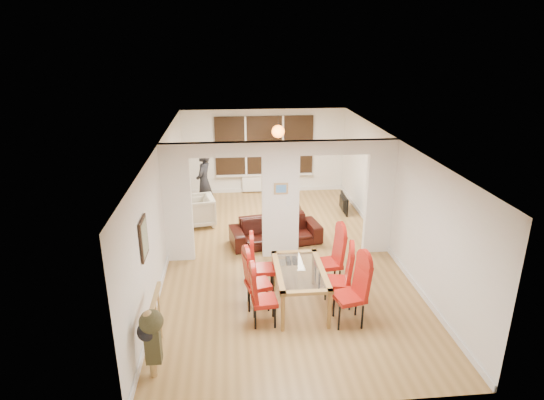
{
  "coord_description": "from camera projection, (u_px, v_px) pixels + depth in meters",
  "views": [
    {
      "loc": [
        -1.05,
        -9.18,
        4.62
      ],
      "look_at": [
        -0.13,
        0.6,
        1.1
      ],
      "focal_mm": 30.0,
      "sensor_mm": 36.0,
      "label": 1
    }
  ],
  "objects": [
    {
      "name": "dining_chair_rc",
      "position": [
        328.0,
        259.0,
        8.75
      ],
      "size": [
        0.54,
        0.54,
        1.18
      ],
      "primitive_type": null,
      "rotation": [
        0.0,
        0.0,
        0.14
      ],
      "color": "#9C1810",
      "rests_on": "floor"
    },
    {
      "name": "dining_chair_rb",
      "position": [
        338.0,
        278.0,
        8.14
      ],
      "size": [
        0.52,
        0.52,
        1.11
      ],
      "primitive_type": null,
      "rotation": [
        0.0,
        0.0,
        -0.19
      ],
      "color": "#9C1810",
      "rests_on": "floor"
    },
    {
      "name": "dining_table",
      "position": [
        300.0,
        288.0,
        8.19
      ],
      "size": [
        0.88,
        1.57,
        0.73
      ],
      "primitive_type": null,
      "color": "olive",
      "rests_on": "floor"
    },
    {
      "name": "television",
      "position": [
        341.0,
        203.0,
        12.7
      ],
      "size": [
        0.86,
        0.14,
        0.49
      ],
      "primitive_type": "imported",
      "rotation": [
        0.0,
        0.0,
        1.54
      ],
      "color": "black",
      "rests_on": "floor"
    },
    {
      "name": "dining_chair_lc",
      "position": [
        263.0,
        265.0,
        8.63
      ],
      "size": [
        0.44,
        0.44,
        1.09
      ],
      "primitive_type": null,
      "rotation": [
        0.0,
        0.0,
        -0.01
      ],
      "color": "#9C1810",
      "rests_on": "floor"
    },
    {
      "name": "divider_wall",
      "position": [
        280.0,
        200.0,
        9.82
      ],
      "size": [
        5.0,
        0.18,
        2.6
      ],
      "primitive_type": "cube",
      "color": "white",
      "rests_on": "floor"
    },
    {
      "name": "dining_chair_ra",
      "position": [
        349.0,
        292.0,
        7.62
      ],
      "size": [
        0.57,
        0.57,
        1.19
      ],
      "primitive_type": null,
      "rotation": [
        0.0,
        0.0,
        0.23
      ],
      "color": "#9C1810",
      "rests_on": "floor"
    },
    {
      "name": "person",
      "position": [
        204.0,
        182.0,
        12.49
      ],
      "size": [
        0.73,
        0.59,
        1.75
      ],
      "primitive_type": "imported",
      "rotation": [
        0.0,
        0.0,
        -1.87
      ],
      "color": "black",
      "rests_on": "floor"
    },
    {
      "name": "bottle",
      "position": [
        282.0,
        204.0,
        12.34
      ],
      "size": [
        0.06,
        0.06,
        0.26
      ],
      "primitive_type": "cylinder",
      "color": "#143F19",
      "rests_on": "coffee_table"
    },
    {
      "name": "radiator",
      "position": [
        265.0,
        183.0,
        14.28
      ],
      "size": [
        1.4,
        0.08,
        0.5
      ],
      "primitive_type": "cube",
      "color": "white",
      "rests_on": "floor"
    },
    {
      "name": "floor",
      "position": [
        280.0,
        254.0,
        10.26
      ],
      "size": [
        5.0,
        9.0,
        0.01
      ],
      "primitive_type": "cube",
      "color": "olive",
      "rests_on": "ground"
    },
    {
      "name": "armchair",
      "position": [
        198.0,
        211.0,
        11.76
      ],
      "size": [
        0.96,
        0.98,
        0.77
      ],
      "primitive_type": "imported",
      "rotation": [
        0.0,
        0.0,
        -1.39
      ],
      "color": "beige",
      "rests_on": "floor"
    },
    {
      "name": "stair_newel",
      "position": [
        156.0,
        323.0,
        6.87
      ],
      "size": [
        0.4,
        1.2,
        1.1
      ],
      "primitive_type": null,
      "color": "#A9864D",
      "rests_on": "floor"
    },
    {
      "name": "pillar_photo",
      "position": [
        281.0,
        189.0,
        9.62
      ],
      "size": [
        0.3,
        0.03,
        0.25
      ],
      "primitive_type": "cube",
      "color": "#4C8CD8",
      "rests_on": "divider_wall"
    },
    {
      "name": "dining_chair_lb",
      "position": [
        258.0,
        280.0,
        8.11
      ],
      "size": [
        0.51,
        0.51,
        1.06
      ],
      "primitive_type": null,
      "rotation": [
        0.0,
        0.0,
        0.22
      ],
      "color": "#9C1810",
      "rests_on": "floor"
    },
    {
      "name": "pendant_light",
      "position": [
        278.0,
        132.0,
        12.65
      ],
      "size": [
        0.36,
        0.36,
        0.36
      ],
      "primitive_type": "sphere",
      "color": "orange",
      "rests_on": "room_walls"
    },
    {
      "name": "bay_window_blinds",
      "position": [
        264.0,
        145.0,
        13.91
      ],
      "size": [
        3.0,
        0.08,
        1.8
      ],
      "primitive_type": "cube",
      "color": "black",
      "rests_on": "room_walls"
    },
    {
      "name": "room_walls",
      "position": [
        280.0,
        200.0,
        9.82
      ],
      "size": [
        5.0,
        9.0,
        2.6
      ],
      "primitive_type": null,
      "color": "silver",
      "rests_on": "floor"
    },
    {
      "name": "shoes",
      "position": [
        291.0,
        261.0,
        9.85
      ],
      "size": [
        0.24,
        0.26,
        0.1
      ],
      "primitive_type": null,
      "color": "black",
      "rests_on": "floor"
    },
    {
      "name": "dining_chair_la",
      "position": [
        264.0,
        297.0,
        7.64
      ],
      "size": [
        0.45,
        0.45,
        1.03
      ],
      "primitive_type": null,
      "rotation": [
        0.0,
        0.0,
        0.1
      ],
      "color": "#9C1810",
      "rests_on": "floor"
    },
    {
      "name": "sofa",
      "position": [
        276.0,
        231.0,
        10.74
      ],
      "size": [
        2.22,
        1.18,
        0.62
      ],
      "primitive_type": "imported",
      "rotation": [
        0.0,
        0.0,
        0.17
      ],
      "color": "black",
      "rests_on": "floor"
    },
    {
      "name": "coffee_table",
      "position": [
        282.0,
        211.0,
        12.49
      ],
      "size": [
        1.05,
        0.6,
        0.23
      ],
      "primitive_type": null,
      "rotation": [
        0.0,
        0.0,
        0.09
      ],
      "color": "black",
      "rests_on": "floor"
    },
    {
      "name": "bowl",
      "position": [
        281.0,
        206.0,
        12.44
      ],
      "size": [
        0.22,
        0.22,
        0.06
      ],
      "primitive_type": "imported",
      "color": "black",
      "rests_on": "coffee_table"
    },
    {
      "name": "wall_poster",
      "position": [
        144.0,
        238.0,
        7.25
      ],
      "size": [
        0.04,
        0.52,
        0.67
      ],
      "primitive_type": "cube",
      "color": "gray",
      "rests_on": "room_walls"
    }
  ]
}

